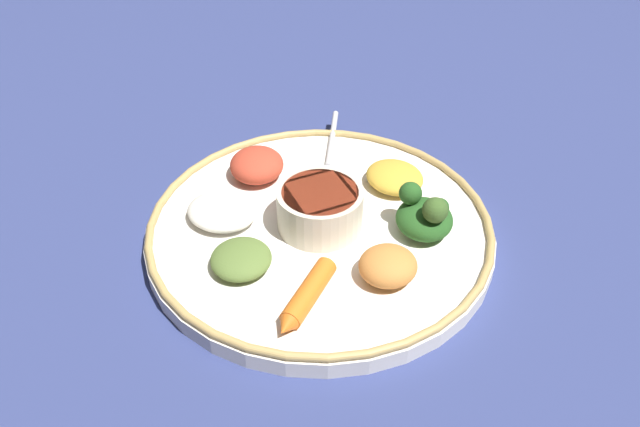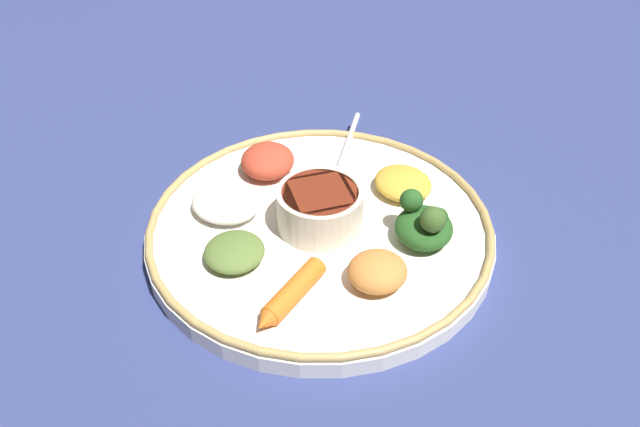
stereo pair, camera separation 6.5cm
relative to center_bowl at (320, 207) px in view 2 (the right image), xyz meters
The scene contains 12 objects.
ground_plane 0.04m from the center_bowl, ahead, with size 2.40×2.40×0.00m, color navy.
platter 0.03m from the center_bowl, ahead, with size 0.35×0.35×0.02m, color white.
platter_rim 0.02m from the center_bowl, ahead, with size 0.35×0.35×0.01m, color tan.
center_bowl is the anchor object (origin of this frame).
spoon 0.12m from the center_bowl, behind, with size 0.15×0.03×0.01m.
greens_pile 0.10m from the center_bowl, 81.66° to the left, with size 0.06×0.06×0.05m.
carrot_near_spoon 0.11m from the center_bowl, ahead, with size 0.09×0.06×0.02m.
mound_squash 0.10m from the center_bowl, 37.67° to the left, with size 0.06×0.05×0.03m, color #C67A38.
mound_lentil_yellow 0.11m from the center_bowl, 127.67° to the left, with size 0.07×0.06×0.02m, color gold.
mound_berbere_red 0.11m from the center_bowl, 142.33° to the right, with size 0.06×0.06×0.03m, color #B73D28.
mound_collards 0.10m from the center_bowl, 52.33° to the right, with size 0.06×0.06×0.02m, color #567033.
mound_rice_white 0.10m from the center_bowl, 97.33° to the right, with size 0.07×0.06×0.02m, color silver.
Camera 2 is at (0.50, 0.05, 0.44)m, focal length 36.33 mm.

